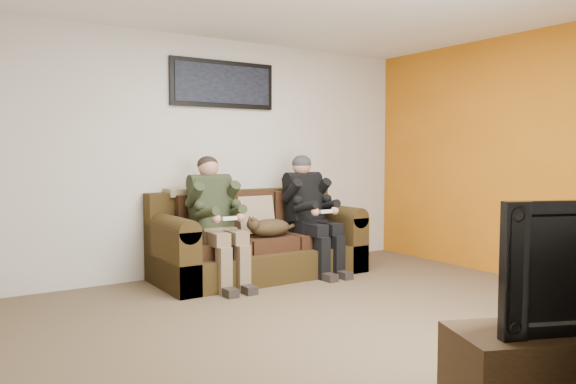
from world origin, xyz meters
TOP-DOWN VIEW (x-y plane):
  - floor at (0.00, 0.00)m, footprint 5.00×5.00m
  - wall_back at (0.00, 2.25)m, footprint 5.00×0.00m
  - wall_right at (2.50, 0.00)m, footprint 0.00×4.50m
  - accent_wall_right at (2.49, 0.00)m, footprint 0.00×4.50m
  - sofa at (0.23, 1.83)m, footprint 2.25×0.97m
  - throw_pillow at (0.23, 1.87)m, footprint 0.43×0.21m
  - throw_blanket at (-0.45, 2.11)m, footprint 0.46×0.23m
  - person_left at (-0.35, 1.64)m, footprint 0.51×0.87m
  - person_right at (0.81, 1.64)m, footprint 0.51×0.86m
  - cat at (0.24, 1.59)m, footprint 0.66×0.26m
  - framed_poster at (0.03, 2.22)m, footprint 1.25×0.05m

SIDE VIEW (x-z plane):
  - floor at x=0.00m, z-range 0.00..0.00m
  - sofa at x=0.23m, z-range -0.11..0.81m
  - cat at x=0.24m, z-range 0.43..0.67m
  - throw_pillow at x=0.23m, z-range 0.44..0.87m
  - person_left at x=-0.35m, z-range 0.08..1.39m
  - person_right at x=0.81m, z-range 0.08..1.40m
  - throw_blanket at x=-0.45m, z-range 0.88..0.96m
  - wall_back at x=0.00m, z-range -1.20..3.80m
  - wall_right at x=2.50m, z-range -0.95..3.55m
  - accent_wall_right at x=2.49m, z-range -0.95..3.55m
  - framed_poster at x=0.03m, z-range 1.84..2.36m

